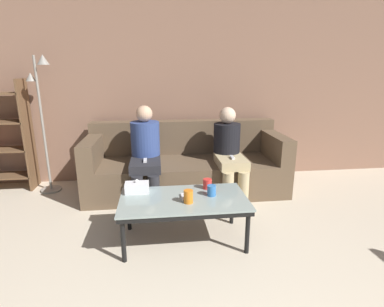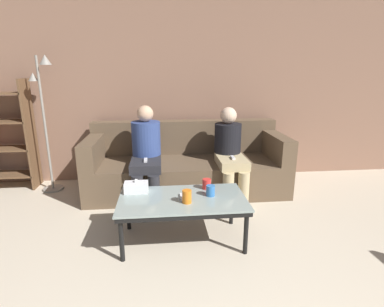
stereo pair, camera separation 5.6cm
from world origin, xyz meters
The scene contains 11 objects.
wall_back centered at (0.00, 3.90, 1.30)m, with size 12.00×0.06×2.60m.
couch centered at (0.00, 3.37, 0.32)m, with size 2.50×0.93×0.87m.
coffee_table centered at (-0.15, 2.11, 0.38)m, with size 1.14×0.63×0.42m.
cup_near_left centered at (0.10, 2.31, 0.47)m, with size 0.08×0.08×0.10m.
cup_near_right centered at (0.11, 2.13, 0.47)m, with size 0.08×0.08×0.10m.
cup_far_center centered at (-0.12, 2.01, 0.48)m, with size 0.08×0.08×0.12m.
tissue_box centered at (-0.57, 2.29, 0.48)m, with size 0.22×0.12×0.13m.
game_remote centered at (-0.15, 2.11, 0.43)m, with size 0.04×0.15×0.02m.
standing_lamp centered at (-1.76, 3.53, 1.05)m, with size 0.31×0.26×1.72m.
seated_person_left_end centered at (-0.51, 3.14, 0.60)m, with size 0.35×0.74×1.13m.
seated_person_mid_left centered at (0.51, 3.13, 0.59)m, with size 0.34×0.73×1.10m.
Camera 1 is at (-0.37, -0.37, 1.53)m, focal length 28.00 mm.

